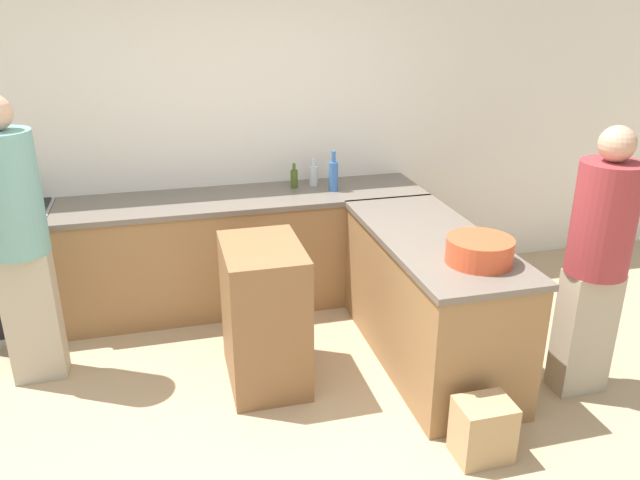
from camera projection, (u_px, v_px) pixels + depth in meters
ground_plane at (299, 445)px, 3.44m from camera, size 14.00×14.00×0.00m
wall_back at (236, 126)px, 4.88m from camera, size 8.00×0.06×2.70m
counter_back at (248, 249)px, 4.90m from camera, size 2.77×0.67×0.89m
counter_peninsula at (429, 298)px, 4.12m from camera, size 0.69×1.66×0.89m
range_oven at (13, 271)px, 4.51m from camera, size 0.63×0.61×0.90m
island_table at (264, 315)px, 3.87m from camera, size 0.47×0.66×0.92m
mixing_bowl at (479, 250)px, 3.54m from camera, size 0.38×0.38×0.15m
water_bottle_blue at (333, 175)px, 4.81m from camera, size 0.07×0.07×0.31m
olive_oil_bottle at (294, 178)px, 4.91m from camera, size 0.06×0.06×0.20m
vinegar_bottle_clear at (314, 175)px, 4.96m from camera, size 0.07×0.07×0.21m
person_by_range at (17, 235)px, 3.71m from camera, size 0.35×0.35×1.80m
person_at_peninsula at (597, 256)px, 3.61m from camera, size 0.35×0.35×1.66m
paper_bag at (483, 430)px, 3.29m from camera, size 0.29×0.23×0.34m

